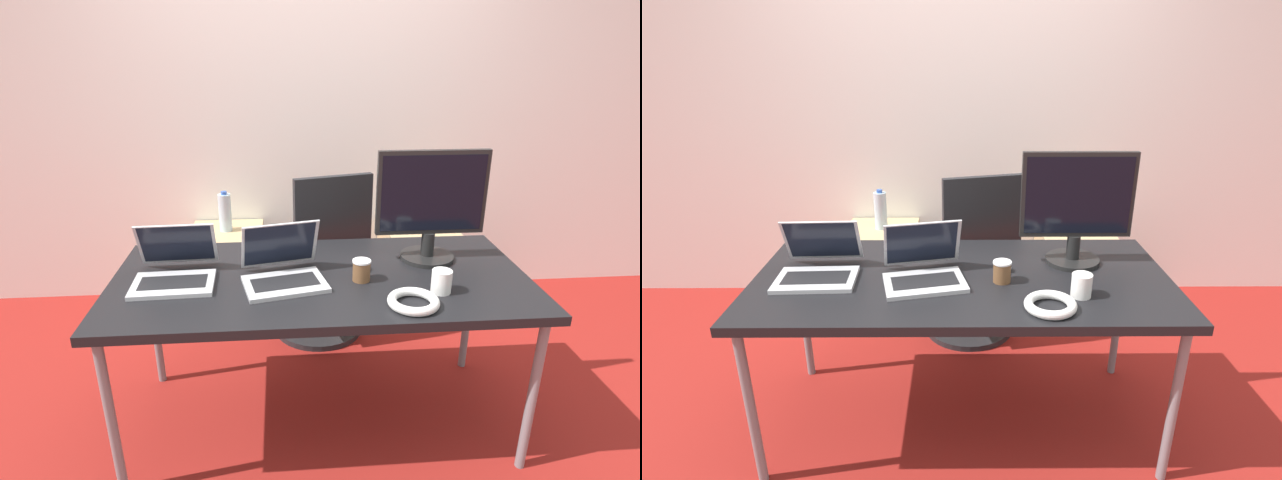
{
  "view_description": "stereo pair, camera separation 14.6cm",
  "coord_description": "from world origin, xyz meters",
  "views": [
    {
      "loc": [
        -0.16,
        -1.96,
        1.71
      ],
      "look_at": [
        0.0,
        0.04,
        0.92
      ],
      "focal_mm": 28.0,
      "sensor_mm": 36.0,
      "label": 1
    },
    {
      "loc": [
        -0.01,
        -1.97,
        1.71
      ],
      "look_at": [
        0.0,
        0.04,
        0.92
      ],
      "focal_mm": 28.0,
      "sensor_mm": 36.0,
      "label": 2
    }
  ],
  "objects": [
    {
      "name": "ground_plane",
      "position": [
        0.0,
        0.0,
        0.0
      ],
      "size": [
        14.0,
        14.0,
        0.0
      ],
      "primitive_type": "plane",
      "color": "maroon"
    },
    {
      "name": "wall_back",
      "position": [
        0.0,
        1.44,
        1.3
      ],
      "size": [
        10.0,
        0.05,
        2.6
      ],
      "color": "white",
      "rests_on": "ground_plane"
    },
    {
      "name": "desk",
      "position": [
        0.0,
        0.0,
        0.73
      ],
      "size": [
        1.8,
        0.86,
        0.77
      ],
      "color": "black",
      "rests_on": "ground_plane"
    },
    {
      "name": "office_chair",
      "position": [
        0.07,
        0.77,
        0.4
      ],
      "size": [
        0.58,
        0.62,
        1.07
      ],
      "color": "#232326",
      "rests_on": "ground_plane"
    },
    {
      "name": "cabinet_left",
      "position": [
        -0.53,
        1.19,
        0.28
      ],
      "size": [
        0.47,
        0.45,
        0.56
      ],
      "color": "tan",
      "rests_on": "ground_plane"
    },
    {
      "name": "cabinet_right",
      "position": [
        0.77,
        1.19,
        0.28
      ],
      "size": [
        0.47,
        0.45,
        0.56
      ],
      "color": "tan",
      "rests_on": "ground_plane"
    },
    {
      "name": "water_bottle",
      "position": [
        -0.53,
        1.19,
        0.69
      ],
      "size": [
        0.08,
        0.08,
        0.27
      ],
      "color": "silver",
      "rests_on": "cabinet_left"
    },
    {
      "name": "laptop_left",
      "position": [
        -0.16,
        -0.04,
        0.82
      ],
      "size": [
        0.38,
        0.38,
        0.24
      ],
      "color": "silver",
      "rests_on": "desk"
    },
    {
      "name": "laptop_right",
      "position": [
        -0.62,
        0.0,
        0.82
      ],
      "size": [
        0.34,
        0.35,
        0.23
      ],
      "color": "silver",
      "rests_on": "desk"
    },
    {
      "name": "monitor",
      "position": [
        0.51,
        0.15,
        1.03
      ],
      "size": [
        0.5,
        0.25,
        0.51
      ],
      "color": "black",
      "rests_on": "desk"
    },
    {
      "name": "mouse",
      "position": [
        0.2,
        0.05,
        0.79
      ],
      "size": [
        0.04,
        0.06,
        0.03
      ],
      "color": "silver",
      "rests_on": "desk"
    },
    {
      "name": "coffee_cup_white",
      "position": [
        0.47,
        -0.19,
        0.82
      ],
      "size": [
        0.08,
        0.08,
        0.1
      ],
      "color": "white",
      "rests_on": "desk"
    },
    {
      "name": "coffee_cup_brown",
      "position": [
        0.17,
        -0.06,
        0.82
      ],
      "size": [
        0.08,
        0.08,
        0.09
      ],
      "color": "brown",
      "rests_on": "desk"
    },
    {
      "name": "cable_coil",
      "position": [
        0.33,
        -0.3,
        0.79
      ],
      "size": [
        0.2,
        0.2,
        0.04
      ],
      "color": "white",
      "rests_on": "desk"
    }
  ]
}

